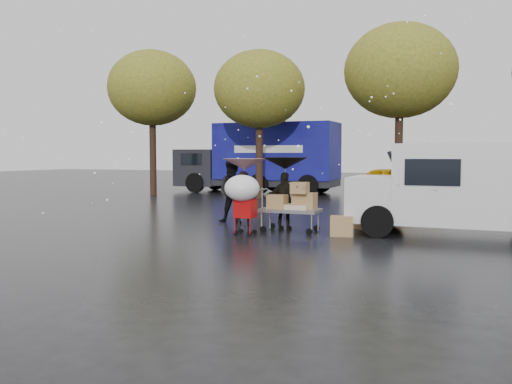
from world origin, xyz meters
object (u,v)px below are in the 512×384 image
at_px(person_black, 285,201).
at_px(yellow_taxi, 398,183).
at_px(person_pink, 244,198).
at_px(vendor_cart, 293,203).
at_px(white_van, 462,188).
at_px(shopping_cart, 243,192).
at_px(blue_truck, 261,158).

height_order(person_black, yellow_taxi, person_black).
xyz_separation_m(person_pink, yellow_taxi, (2.75, 10.25, -0.04)).
relative_size(person_pink, person_black, 1.00).
bearing_deg(vendor_cart, white_van, 12.76).
relative_size(vendor_cart, yellow_taxi, 0.37).
bearing_deg(person_pink, person_black, -57.18).
bearing_deg(white_van, shopping_cart, -158.62).
distance_m(person_black, vendor_cart, 0.40).
xyz_separation_m(vendor_cart, shopping_cart, (-0.93, -1.01, 0.34)).
distance_m(shopping_cart, yellow_taxi, 12.18).
distance_m(shopping_cart, white_van, 5.22).
height_order(person_pink, vendor_cart, person_pink).
bearing_deg(person_pink, white_van, -36.06).
distance_m(person_black, white_van, 4.30).
height_order(white_van, yellow_taxi, white_van).
bearing_deg(person_black, white_van, -175.16).
bearing_deg(person_pink, vendor_cart, -61.78).
distance_m(vendor_cart, white_van, 4.05).
bearing_deg(blue_truck, yellow_taxi, -13.74).
bearing_deg(yellow_taxi, person_pink, 178.92).
bearing_deg(vendor_cart, person_black, 139.20).
relative_size(person_pink, shopping_cart, 1.02).
distance_m(person_black, blue_truck, 13.67).
distance_m(person_pink, shopping_cart, 1.92).
xyz_separation_m(blue_truck, yellow_taxi, (6.99, -1.71, -1.05)).
xyz_separation_m(person_black, blue_truck, (-5.58, 12.44, 1.01)).
height_order(person_black, shopping_cart, person_black).
distance_m(person_pink, yellow_taxi, 10.61).
xyz_separation_m(person_pink, white_van, (5.58, 0.15, 0.41)).
bearing_deg(vendor_cart, person_pink, 155.79).
bearing_deg(shopping_cart, yellow_taxi, 80.36).
relative_size(person_black, shopping_cart, 1.02).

